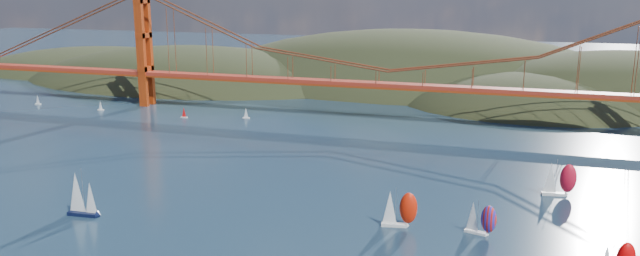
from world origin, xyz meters
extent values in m
ellipsoid|color=black|center=(-140.00, 260.00, -11.20)|extent=(240.00, 140.00, 64.00)
ellipsoid|color=black|center=(-10.00, 300.00, -16.80)|extent=(300.00, 180.00, 96.00)
ellipsoid|color=black|center=(110.00, 270.00, -13.30)|extent=(220.00, 140.00, 76.00)
ellipsoid|color=black|center=(60.00, 240.00, -8.40)|extent=(140.00, 110.00, 48.00)
ellipsoid|color=black|center=(-230.00, 290.00, -7.70)|extent=(200.00, 140.00, 44.00)
cube|color=maroon|center=(0.00, 180.00, 16.00)|extent=(440.00, 7.00, 1.60)
cube|color=maroon|center=(0.00, 180.00, 14.80)|extent=(440.00, 7.00, 0.80)
cube|color=maroon|center=(-120.00, 180.00, 27.50)|extent=(4.00, 8.50, 55.00)
cube|color=black|center=(-51.71, 44.55, 0.49)|extent=(8.34, 2.91, 0.98)
cylinder|color=#99999E|center=(-51.30, 44.58, 6.89)|extent=(0.12, 0.12, 11.82)
cone|color=white|center=(-53.18, 44.44, 6.30)|extent=(4.92, 4.92, 10.40)
cone|color=white|center=(-49.26, 44.74, 5.12)|extent=(3.51, 3.51, 8.28)
cube|color=silver|center=(26.06, 61.87, 0.37)|extent=(6.41, 2.76, 0.75)
cylinder|color=#99999E|center=(26.37, 61.93, 5.40)|extent=(0.09, 0.09, 9.32)
cone|color=white|center=(24.96, 61.69, 4.94)|extent=(4.01, 4.01, 8.20)
ellipsoid|color=red|center=(29.43, 62.45, 4.94)|extent=(4.75, 3.43, 7.82)
cube|color=silver|center=(64.57, 98.57, 0.39)|extent=(6.69, 2.75, 0.78)
cylinder|color=#99999E|center=(64.90, 98.62, 5.65)|extent=(0.10, 0.10, 9.74)
cone|color=white|center=(63.42, 98.40, 5.16)|extent=(4.13, 4.13, 8.57)
ellipsoid|color=#B60E25|center=(68.11, 99.09, 5.16)|extent=(4.91, 3.49, 8.18)
cube|color=white|center=(45.62, 63.46, 0.32)|extent=(5.54, 2.85, 0.64)
cylinder|color=#99999E|center=(45.88, 63.39, 4.64)|extent=(0.08, 0.08, 8.00)
cone|color=white|center=(44.70, 63.72, 4.24)|extent=(3.67, 3.67, 7.04)
ellipsoid|color=red|center=(48.45, 62.69, 4.24)|extent=(4.22, 3.25, 6.72)
cube|color=silver|center=(-172.71, 164.70, 0.25)|extent=(3.00, 1.00, 0.50)
cone|color=white|center=(-172.71, 164.70, 2.60)|extent=(2.00, 2.00, 4.20)
cube|color=silver|center=(-133.68, 161.53, 0.25)|extent=(3.00, 1.00, 0.50)
cone|color=white|center=(-133.68, 161.53, 2.60)|extent=(2.00, 2.00, 4.20)
cube|color=silver|center=(-87.84, 158.85, 0.25)|extent=(3.00, 1.00, 0.50)
cone|color=red|center=(-87.84, 158.85, 2.60)|extent=(2.00, 2.00, 4.20)
cube|color=silver|center=(-61.03, 166.20, 0.25)|extent=(3.00, 1.00, 0.50)
cone|color=white|center=(-61.03, 166.20, 2.60)|extent=(2.00, 2.00, 4.20)
camera|label=1|loc=(52.74, -81.05, 58.52)|focal=35.00mm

